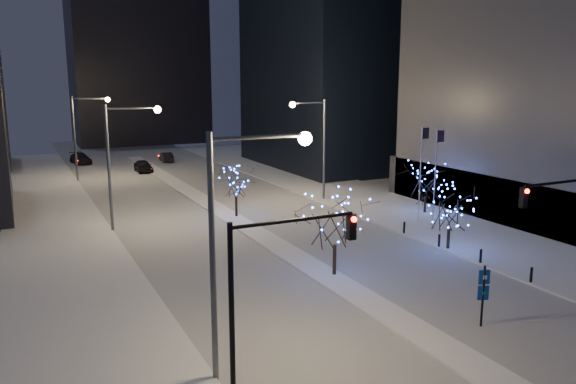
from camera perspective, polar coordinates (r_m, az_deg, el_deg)
ground at (r=27.05m, az=15.43°, el=-15.12°), size 160.00×160.00×0.00m
road at (r=56.60m, az=-8.65°, el=-0.88°), size 20.00×130.00×0.02m
median at (r=51.95m, az=-6.97°, el=-1.86°), size 2.00×80.00×0.15m
east_sidewalk at (r=50.63m, az=13.23°, el=-2.43°), size 10.00×90.00×0.15m
west_sidewalk at (r=39.70m, az=-21.49°, el=-6.75°), size 8.00×90.00×0.15m
horizon_block at (r=112.48m, az=-15.14°, el=15.63°), size 24.00×14.00×42.00m
street_lamp_w_near at (r=21.89m, az=-5.13°, el=-2.90°), size 4.40×0.56×10.00m
street_lamp_w_mid at (r=45.78m, az=-16.54°, el=4.14°), size 4.40×0.56×10.00m
street_lamp_w_far at (r=70.44m, az=-20.08°, el=6.29°), size 4.40×0.56×10.00m
street_lamp_east at (r=54.99m, az=2.88°, el=5.68°), size 3.90×0.56×10.00m
traffic_signal_west at (r=20.82m, az=-1.74°, el=-8.63°), size 5.26×0.43×7.00m
traffic_signal_east at (r=32.45m, az=26.63°, el=-2.54°), size 5.26×0.43×7.00m
flagpoles at (r=46.62m, az=14.07°, el=2.28°), size 1.35×2.60×8.00m
bollards at (r=40.19m, az=16.98°, el=-5.45°), size 0.16×12.16×0.90m
car_near at (r=75.69m, az=-14.49°, el=2.56°), size 1.90×4.62×1.57m
car_mid at (r=84.48m, az=-12.27°, el=3.49°), size 1.70×4.31×1.40m
car_far at (r=85.89m, az=-20.33°, el=3.20°), size 2.91×5.47×1.51m
holiday_tree_median_near at (r=33.90m, az=4.81°, el=-2.76°), size 5.15×5.15×5.43m
holiday_tree_median_far at (r=48.73m, az=-5.32°, el=0.88°), size 3.64×3.64×4.32m
holiday_tree_plaza_near at (r=40.79m, az=16.13°, el=-1.72°), size 4.86×4.86×4.50m
holiday_tree_plaza_far at (r=51.53m, az=13.86°, el=1.09°), size 4.66×4.66×4.55m
wayfinding_sign at (r=29.08m, az=19.23°, el=-9.33°), size 0.55×0.25×3.13m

